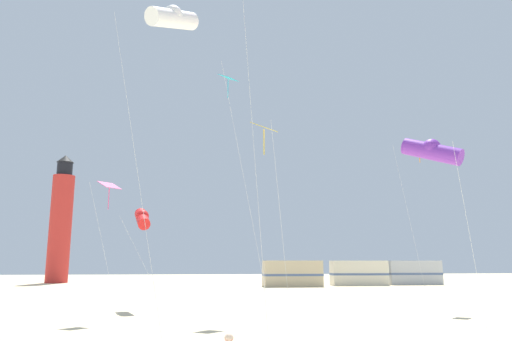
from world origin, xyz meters
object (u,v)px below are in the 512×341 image
Objects in this scene: rv_van_cream at (359,273)px; rv_van_silver at (413,273)px; kite_diamond_orange at (418,150)px; kite_diamond_cyan at (230,88)px; kite_tube_white at (173,18)px; kite_tube_scarlet at (142,218)px; kite_diamond_rainbow at (109,189)px; rv_van_tan at (292,274)px; kite_tube_violet at (432,151)px; kite_diamond_gold at (265,134)px; lighthouse_distant at (61,222)px.

rv_van_cream and rv_van_silver have the same top height.
kite_diamond_cyan is at bearing -172.32° from kite_diamond_orange.
kite_tube_scarlet is at bearing 100.29° from kite_tube_white.
rv_van_tan is at bearing 62.72° from kite_diamond_rainbow.
rv_van_silver is (15.39, 3.16, 0.00)m from rv_van_tan.
kite_diamond_rainbow is at bearing -133.46° from rv_van_silver.
rv_van_tan is at bearing 88.40° from kite_tube_violet.
rv_van_silver is at bearing 57.73° from kite_diamond_gold.
kite_tube_scarlet is 27.81m from rv_van_tan.
lighthouse_distant is at bearing 120.03° from kite_tube_violet.
lighthouse_distant is 31.76m from rv_van_tan.
kite_diamond_orange is 0.80× the size of kite_tube_white.
kite_diamond_cyan is at bearing 100.07° from kite_diamond_gold.
kite_diamond_orange is at bearing 10.11° from kite_diamond_rainbow.
kite_diamond_rainbow reaches higher than rv_van_tan.
kite_diamond_rainbow is 0.84× the size of kite_tube_violet.
lighthouse_distant is 38.68m from rv_van_cream.
kite_diamond_gold is 1.30× the size of rv_van_tan.
rv_van_tan is at bearing 71.96° from kite_diamond_cyan.
kite_diamond_gold is at bearing -65.99° from lighthouse_distant.
kite_diamond_cyan is 2.03× the size of rv_van_tan.
kite_tube_white is 43.86m from rv_van_cream.
kite_diamond_orange is 10.02m from kite_tube_violet.
kite_tube_white reaches higher than rv_van_cream.
kite_diamond_orange reaches higher than kite_diamond_rainbow.
kite_diamond_rainbow is 5.12m from kite_tube_scarlet.
rv_van_silver is at bearing 55.13° from kite_tube_white.
kite_diamond_orange reaches higher than kite_tube_scarlet.
lighthouse_distant is (-16.74, 48.36, -4.02)m from kite_tube_white.
rv_van_cream is (16.00, 35.56, -6.55)m from kite_diamond_gold.
kite_diamond_gold reaches higher than kite_diamond_rainbow.
kite_diamond_gold is 0.50× the size of lighthouse_distant.
kite_tube_white is (-3.86, -2.11, 3.92)m from kite_diamond_gold.
kite_tube_white is at bearing -64.56° from kite_diamond_rainbow.
kite_tube_white is 1.94× the size of rv_van_tan.
kite_tube_violet reaches higher than rv_van_silver.
kite_diamond_orange is at bearing 36.48° from kite_diamond_gold.
rv_van_silver is (30.23, 31.94, -4.77)m from kite_diamond_rainbow.
kite_diamond_orange is 29.34m from rv_van_cream.
kite_tube_violet is 0.63× the size of kite_tube_white.
kite_tube_violet is at bearing -59.97° from lighthouse_distant.
kite_tube_white reaches higher than kite_tube_violet.
kite_diamond_cyan reaches higher than kite_diamond_orange.
kite_tube_scarlet is 34.24m from rv_van_cream.
lighthouse_distant reaches higher than kite_diamond_gold.
rv_van_cream is 1.02× the size of rv_van_silver.
lighthouse_distant is 2.59× the size of rv_van_tan.
kite_diamond_cyan is at bearing -64.01° from lighthouse_distant.
kite_diamond_rainbow is at bearing -169.89° from kite_diamond_orange.
kite_diamond_orange is 27.01m from rv_van_tan.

